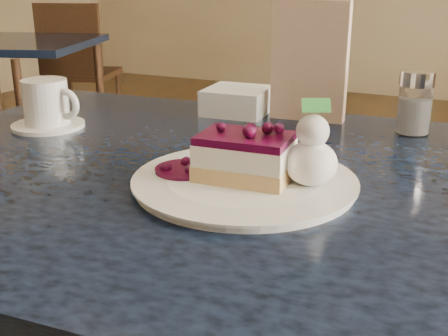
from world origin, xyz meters
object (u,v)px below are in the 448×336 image
at_px(bg_table_far_left, 15,155).
at_px(coffee_set, 47,106).
at_px(main_table, 255,225).
at_px(dessert_plate, 244,182).
at_px(cheesecake_slice, 245,157).

bearing_deg(bg_table_far_left, coffee_set, -59.42).
relative_size(main_table, dessert_plate, 4.33).
bearing_deg(bg_table_far_left, dessert_plate, -54.90).
bearing_deg(main_table, cheesecake_slice, -90.00).
xyz_separation_m(main_table, bg_table_far_left, (-2.21, 1.63, -0.66)).
xyz_separation_m(main_table, coffee_set, (-0.48, 0.08, 0.13)).
bearing_deg(cheesecake_slice, bg_table_far_left, 139.07).
relative_size(coffee_set, bg_table_far_left, 0.08).
relative_size(main_table, cheesecake_slice, 9.97).
height_order(coffee_set, bg_table_far_left, coffee_set).
distance_m(cheesecake_slice, bg_table_far_left, 2.89).
relative_size(cheesecake_slice, coffee_set, 0.90).
xyz_separation_m(dessert_plate, cheesecake_slice, (0.00, 0.00, 0.04)).
xyz_separation_m(dessert_plate, coffee_set, (-0.48, 0.13, 0.04)).
xyz_separation_m(main_table, dessert_plate, (0.00, -0.05, 0.09)).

